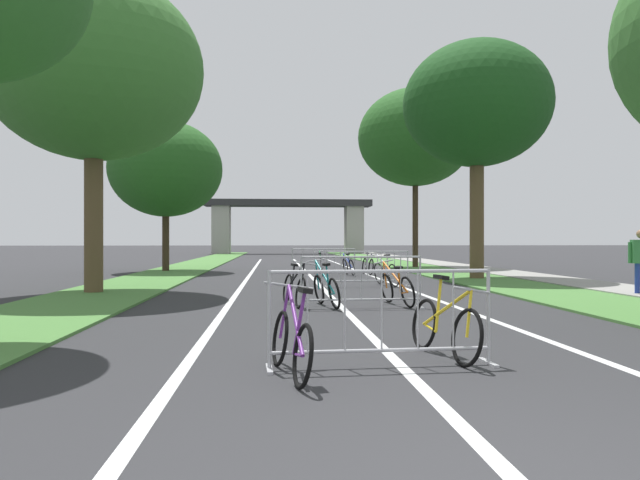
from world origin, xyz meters
The scene contains 24 objects.
grass_verge_left centered at (-5.59, 27.66, 0.03)m, with size 2.71×67.61×0.05m, color #477A38.
grass_verge_right centered at (5.59, 27.66, 0.03)m, with size 2.71×67.61×0.05m, color #477A38.
sidewalk_path_right centered at (7.96, 27.66, 0.04)m, with size 2.03×67.61×0.08m, color gray.
lane_stripe_center centered at (0.00, 19.56, 0.00)m, with size 0.14×39.11×0.01m, color silver.
lane_stripe_right_lane centered at (2.33, 19.56, 0.00)m, with size 0.14×39.11×0.01m, color silver.
lane_stripe_left_lane centered at (-2.33, 19.56, 0.00)m, with size 0.14×39.11×0.01m, color silver.
overpass_bridge centered at (0.00, 55.87, 3.54)m, with size 16.47×2.87×5.36m.
tree_left_cypress_far centered at (-5.96, 12.57, 5.73)m, with size 5.52×5.52×8.10m.
tree_left_pine_far centered at (-6.03, 22.98, 4.42)m, with size 4.84×4.84×6.49m.
tree_right_pine_near centered at (5.66, 17.20, 6.07)m, with size 5.11×5.11×8.27m.
tree_right_oak_mid centered at (5.52, 25.62, 6.40)m, with size 5.61×5.61×8.79m.
crowd_barrier_nearest centered at (-0.22, 3.43, 0.52)m, with size 2.49×0.58×1.05m.
crowd_barrier_second centered at (0.36, 8.83, 0.52)m, with size 2.48×0.53×1.05m.
crowd_barrier_third centered at (1.35, 14.23, 0.52)m, with size 2.49×0.57×1.05m.
crowd_barrier_fourth centered at (0.52, 19.63, 0.52)m, with size 2.48×0.52×1.05m.
bicycle_orange_0 centered at (1.18, 9.31, 0.36)m, with size 0.67×1.72×0.95m.
bicycle_blue_1 centered at (1.52, 20.01, 0.36)m, with size 0.58×1.66×0.88m.
bicycle_silver_2 centered at (2.31, 20.22, 0.36)m, with size 0.53×1.68×0.90m.
bicycle_yellow_3 centered at (0.60, 3.89, 0.36)m, with size 0.61×1.70×0.95m.
bicycle_green_4 centered at (0.46, 20.10, 0.39)m, with size 0.44×1.67×0.97m.
bicycle_white_5 centered at (1.96, 14.57, 0.39)m, with size 0.74×1.68×0.98m.
bicycle_purple_6 centered at (-1.20, 3.07, 0.36)m, with size 0.55×1.63×0.93m.
bicycle_black_7 centered at (-0.96, 9.43, 0.36)m, with size 0.69×1.72×0.96m.
bicycle_teal_8 centered at (-0.31, 9.19, 0.36)m, with size 0.65×1.68×0.98m.
Camera 1 is at (-1.37, -2.84, 1.37)m, focal length 33.15 mm.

